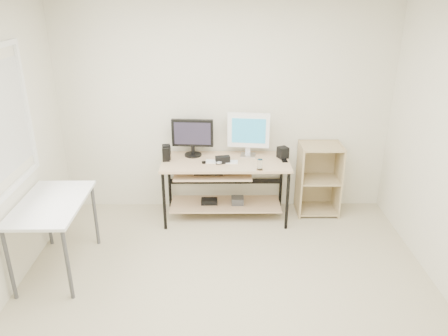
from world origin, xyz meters
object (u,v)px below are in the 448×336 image
desk (223,177)px  side_table (52,210)px  shelf_unit (318,178)px  audio_controller (166,155)px  white_imac (249,132)px  black_monitor (193,135)px

desk → side_table: same height
side_table → shelf_unit: bearing=23.3°
desk → audio_controller: bearing=-178.8°
white_imac → desk: bearing=-145.2°
shelf_unit → white_imac: 1.06m
desk → audio_controller: size_ratio=8.97×
white_imac → shelf_unit: bearing=7.2°
desk → audio_controller: 0.73m
shelf_unit → audio_controller: audio_controller is taller
desk → black_monitor: 0.62m
black_monitor → white_imac: white_imac is taller
side_table → audio_controller: audio_controller is taller
desk → audio_controller: (-0.67, -0.01, 0.30)m
desk → white_imac: (0.30, 0.16, 0.52)m
side_table → white_imac: bearing=31.9°
desk → white_imac: bearing=27.8°
white_imac → audio_controller: white_imac is taller
shelf_unit → black_monitor: size_ratio=1.81×
shelf_unit → white_imac: (-0.88, -0.00, 0.61)m
white_imac → audio_controller: 1.01m
shelf_unit → black_monitor: (-1.54, 0.01, 0.56)m
desk → shelf_unit: shelf_unit is taller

